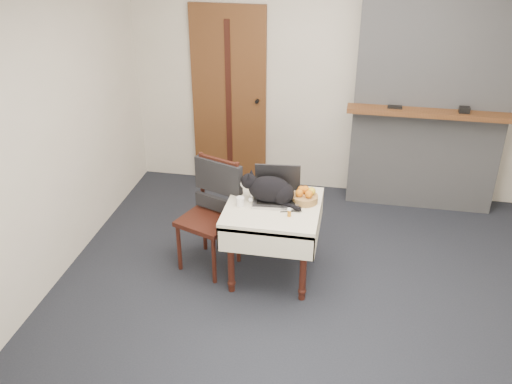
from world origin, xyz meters
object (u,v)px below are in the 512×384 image
cat (271,190)px  pill_bottle (289,212)px  fruit_basket (305,196)px  door (229,98)px  cream_jar (240,202)px  laptop (277,191)px  chair (214,199)px  side_table (273,217)px

cat → pill_bottle: 0.29m
fruit_basket → pill_bottle: bearing=-109.9°
door → cream_jar: 1.89m
laptop → cat: (-0.04, -0.06, 0.04)m
laptop → cat: 0.09m
chair → door: bearing=119.2°
side_table → door: bearing=114.0°
laptop → chair: bearing=173.9°
side_table → pill_bottle: size_ratio=11.19×
chair → side_table: bearing=8.2°
laptop → cat: size_ratio=0.77×
side_table → cream_jar: size_ratio=10.13×
door → pill_bottle: (0.93, -1.89, -0.26)m
door → cream_jar: bearing=-74.2°
side_table → fruit_basket: 0.32m
laptop → fruit_basket: 0.24m
cream_jar → fruit_basket: (0.52, 0.17, 0.01)m
door → laptop: door is taller
cat → pill_bottle: bearing=-44.7°
cat → fruit_basket: 0.29m
fruit_basket → chair: bearing=179.0°
side_table → cream_jar: (-0.27, -0.06, 0.15)m
door → side_table: door is taller
side_table → cat: 0.23m
chair → cat: bearing=13.0°
pill_bottle → chair: chair is taller
side_table → cream_jar: bearing=-167.5°
pill_bottle → cat: bearing=131.5°
fruit_basket → door: bearing=122.2°
fruit_basket → side_table: bearing=-156.3°
cat → pill_bottle: (0.18, -0.21, -0.08)m
cream_jar → fruit_basket: 0.54m
pill_bottle → side_table: bearing=134.8°
chair → pill_bottle: bearing=-0.8°
side_table → cream_jar: cream_jar is taller
cat → fruit_basket: (0.28, 0.06, -0.06)m
fruit_basket → chair: chair is taller
door → cream_jar: door is taller
pill_bottle → fruit_basket: fruit_basket is taller
side_table → pill_bottle: 0.27m
cream_jar → chair: size_ratio=0.08×
cat → cream_jar: (-0.24, -0.11, -0.07)m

